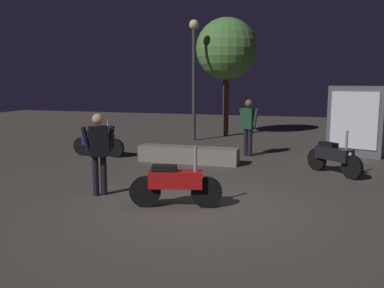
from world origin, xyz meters
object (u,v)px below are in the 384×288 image
object	(u,v)px
kiosk_billboard	(356,121)
streetlamp_near	(194,64)
motorcycle_black_parked_left	(334,157)
motorcycle_blue_parked_right	(98,142)
motorcycle_red_foreground	(175,183)
person_rider_beside	(99,147)
person_bystander_far	(248,122)

from	to	relation	value
kiosk_billboard	streetlamp_near	bearing A→B (deg)	1.60
motorcycle_black_parked_left	motorcycle_blue_parked_right	distance (m)	6.70
motorcycle_red_foreground	streetlamp_near	xyz separation A→B (m)	(-2.09, 8.16, 2.45)
kiosk_billboard	motorcycle_red_foreground	bearing A→B (deg)	80.36
person_rider_beside	streetlamp_near	xyz separation A→B (m)	(-0.40, 7.86, 1.92)
streetlamp_near	person_rider_beside	bearing A→B (deg)	-87.07
motorcycle_blue_parked_right	person_rider_beside	distance (m)	4.40
motorcycle_black_parked_left	person_bystander_far	world-z (taller)	person_bystander_far
motorcycle_red_foreground	streetlamp_near	distance (m)	8.77
motorcycle_blue_parked_right	person_bystander_far	distance (m)	4.54
streetlamp_near	kiosk_billboard	bearing A→B (deg)	-17.40
motorcycle_black_parked_left	kiosk_billboard	bearing A→B (deg)	120.91
person_rider_beside	person_bystander_far	size ratio (longest dim) A/B	0.95
streetlamp_near	motorcycle_black_parked_left	bearing A→B (deg)	-43.17
person_rider_beside	kiosk_billboard	xyz separation A→B (m)	(5.19, 6.10, 0.09)
motorcycle_blue_parked_right	person_bystander_far	world-z (taller)	person_bystander_far
motorcycle_red_foreground	motorcycle_black_parked_left	world-z (taller)	same
motorcycle_red_foreground	person_bystander_far	xyz separation A→B (m)	(0.42, 5.46, 0.58)
person_bystander_far	streetlamp_near	bearing A→B (deg)	-113.51
person_bystander_far	motorcycle_black_parked_left	bearing A→B (deg)	75.30
person_rider_beside	kiosk_billboard	size ratio (longest dim) A/B	0.77
streetlamp_near	kiosk_billboard	size ratio (longest dim) A/B	2.13
motorcycle_black_parked_left	person_rider_beside	world-z (taller)	person_rider_beside
motorcycle_blue_parked_right	kiosk_billboard	xyz separation A→B (m)	(7.38, 2.32, 0.61)
motorcycle_blue_parked_right	streetlamp_near	size ratio (longest dim) A/B	0.37
motorcycle_blue_parked_right	person_bystander_far	xyz separation A→B (m)	(4.30, 1.36, 0.58)
motorcycle_black_parked_left	streetlamp_near	size ratio (longest dim) A/B	0.28
motorcycle_red_foreground	person_bystander_far	world-z (taller)	person_bystander_far
person_bystander_far	streetlamp_near	size ratio (longest dim) A/B	0.38
motorcycle_red_foreground	streetlamp_near	world-z (taller)	streetlamp_near
motorcycle_blue_parked_right	person_bystander_far	size ratio (longest dim) A/B	0.98
motorcycle_red_foreground	streetlamp_near	size ratio (longest dim) A/B	0.36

